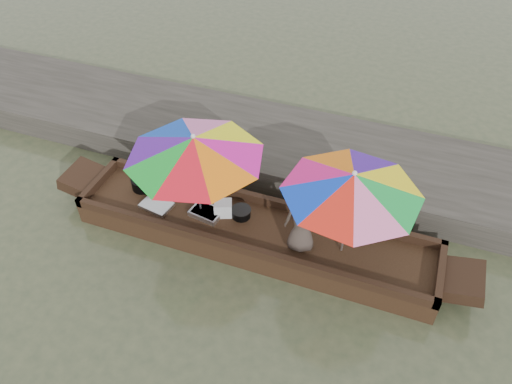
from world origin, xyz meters
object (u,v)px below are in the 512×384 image
(vendor, at_px, (302,221))
(umbrella_bow, at_px, (197,176))
(boat_hull, at_px, (254,234))
(umbrella_stern, at_px, (348,214))
(supply_bag, at_px, (223,208))
(cooking_pot, at_px, (143,183))
(tray_scallop, at_px, (157,205))
(charcoal_grill, at_px, (241,213))
(tray_crayfish, at_px, (206,213))

(vendor, height_order, umbrella_bow, umbrella_bow)
(boat_hull, xyz_separation_m, umbrella_stern, (1.41, 0.00, 0.95))
(supply_bag, height_order, umbrella_stern, umbrella_stern)
(boat_hull, height_order, vendor, vendor)
(cooking_pot, xyz_separation_m, umbrella_stern, (3.50, -0.20, 0.68))
(tray_scallop, relative_size, umbrella_stern, 0.25)
(supply_bag, bearing_deg, umbrella_bow, -166.77)
(cooking_pot, bearing_deg, charcoal_grill, -1.80)
(boat_hull, height_order, supply_bag, supply_bag)
(tray_crayfish, xyz_separation_m, vendor, (1.61, -0.12, 0.50))
(boat_hull, height_order, cooking_pot, cooking_pot)
(charcoal_grill, bearing_deg, boat_hull, -27.75)
(charcoal_grill, bearing_deg, umbrella_stern, -4.80)
(cooking_pot, xyz_separation_m, charcoal_grill, (1.83, -0.06, -0.03))
(umbrella_stern, bearing_deg, supply_bag, 177.54)
(tray_crayfish, xyz_separation_m, supply_bag, (0.25, 0.11, 0.09))
(cooking_pot, bearing_deg, umbrella_stern, -3.24)
(tray_crayfish, bearing_deg, umbrella_bow, 167.97)
(tray_crayfish, distance_m, supply_bag, 0.29)
(vendor, bearing_deg, supply_bag, -21.64)
(cooking_pot, height_order, vendor, vendor)
(tray_crayfish, xyz_separation_m, umbrella_stern, (2.21, 0.02, 0.73))
(charcoal_grill, bearing_deg, cooking_pot, 178.20)
(tray_crayfish, height_order, umbrella_stern, umbrella_stern)
(boat_hull, height_order, tray_scallop, tray_scallop)
(supply_bag, xyz_separation_m, vendor, (1.36, -0.23, 0.41))
(boat_hull, height_order, umbrella_stern, umbrella_stern)
(cooking_pot, distance_m, charcoal_grill, 1.83)
(boat_hull, relative_size, cooking_pot, 15.43)
(cooking_pot, height_order, umbrella_stern, umbrella_stern)
(tray_crayfish, relative_size, vendor, 0.46)
(boat_hull, bearing_deg, umbrella_stern, 0.00)
(umbrella_stern, bearing_deg, umbrella_bow, 180.00)
(charcoal_grill, distance_m, supply_bag, 0.30)
(vendor, xyz_separation_m, umbrella_stern, (0.61, 0.15, 0.23))
(tray_crayfish, bearing_deg, boat_hull, 1.63)
(tray_scallop, xyz_separation_m, umbrella_stern, (3.06, 0.14, 0.74))
(charcoal_grill, bearing_deg, umbrella_bow, -167.76)
(tray_crayfish, height_order, supply_bag, supply_bag)
(vendor, relative_size, umbrella_bow, 0.51)
(tray_crayfish, distance_m, charcoal_grill, 0.56)
(boat_hull, bearing_deg, tray_crayfish, -178.37)
(supply_bag, relative_size, umbrella_stern, 0.14)
(cooking_pot, distance_m, tray_crayfish, 1.31)
(cooking_pot, distance_m, vendor, 2.95)
(umbrella_bow, xyz_separation_m, umbrella_stern, (2.32, 0.00, 0.00))
(tray_scallop, distance_m, vendor, 2.51)
(boat_hull, distance_m, umbrella_stern, 1.70)
(cooking_pot, height_order, tray_scallop, cooking_pot)
(tray_crayfish, distance_m, tray_scallop, 0.85)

